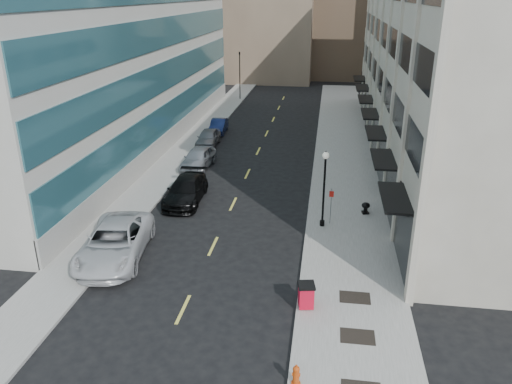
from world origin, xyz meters
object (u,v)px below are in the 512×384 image
(car_black_pickup, at_px, (186,190))
(car_blue_sedan, at_px, (219,126))
(trash_bin, at_px, (306,295))
(sign_post, at_px, (331,201))
(urn_planter, at_px, (366,207))
(fire_hydrant, at_px, (296,375))
(car_white_van, at_px, (115,242))
(car_silver_sedan, at_px, (198,158))
(lamppost, at_px, (324,182))
(traffic_signal, at_px, (240,55))
(car_grey_sedan, at_px, (208,138))

(car_black_pickup, height_order, car_blue_sedan, car_black_pickup)
(trash_bin, xyz_separation_m, sign_post, (1.00, 8.81, 0.83))
(trash_bin, bearing_deg, urn_planter, 63.01)
(fire_hydrant, height_order, sign_post, sign_post)
(car_white_van, xyz_separation_m, car_silver_sedan, (0.69, 14.83, -0.10))
(fire_hydrant, bearing_deg, lamppost, 87.85)
(traffic_signal, xyz_separation_m, trash_bin, (10.90, -45.24, -4.93))
(fire_hydrant, bearing_deg, car_blue_sedan, 107.36)
(traffic_signal, bearing_deg, car_grey_sedan, -88.00)
(lamppost, bearing_deg, traffic_signal, 107.28)
(car_blue_sedan, bearing_deg, fire_hydrant, -76.28)
(sign_post, bearing_deg, traffic_signal, 114.33)
(car_white_van, bearing_deg, lamppost, 18.43)
(lamppost, bearing_deg, trash_bin, -93.65)
(car_blue_sedan, distance_m, car_grey_sedan, 4.60)
(trash_bin, height_order, lamppost, lamppost)
(traffic_signal, height_order, car_white_van, traffic_signal)
(car_white_van, xyz_separation_m, car_blue_sedan, (0.00, 25.60, -0.25))
(traffic_signal, distance_m, car_white_van, 42.28)
(car_grey_sedan, height_order, urn_planter, car_grey_sedan)
(urn_planter, bearing_deg, fire_hydrant, -102.10)
(car_blue_sedan, bearing_deg, urn_planter, -56.65)
(urn_planter, bearing_deg, car_black_pickup, 177.05)
(car_silver_sedan, relative_size, trash_bin, 4.10)
(car_grey_sedan, bearing_deg, lamppost, -56.59)
(trash_bin, bearing_deg, car_blue_sedan, 99.25)
(car_white_van, height_order, car_black_pickup, car_white_van)
(car_grey_sedan, xyz_separation_m, fire_hydrant, (10.07, -29.00, -0.20))
(traffic_signal, height_order, car_grey_sedan, traffic_signal)
(car_silver_sedan, height_order, car_blue_sedan, car_silver_sedan)
(traffic_signal, bearing_deg, trash_bin, -76.45)
(car_black_pickup, xyz_separation_m, fire_hydrant, (8.50, -16.00, -0.25))
(car_blue_sedan, bearing_deg, traffic_signal, 89.44)
(car_black_pickup, bearing_deg, car_silver_sedan, 95.63)
(car_black_pickup, xyz_separation_m, sign_post, (9.60, -2.43, 0.81))
(car_black_pickup, xyz_separation_m, lamppost, (9.14, -2.77, 2.10))
(fire_hydrant, bearing_deg, trash_bin, 89.42)
(fire_hydrant, relative_size, urn_planter, 1.15)
(sign_post, bearing_deg, car_black_pickup, 172.05)
(trash_bin, relative_size, sign_post, 0.52)
(car_black_pickup, bearing_deg, car_grey_sedan, 94.87)
(car_silver_sedan, height_order, sign_post, sign_post)
(traffic_signal, relative_size, car_white_van, 1.05)
(car_white_van, height_order, urn_planter, car_white_van)
(traffic_signal, height_order, lamppost, traffic_signal)
(car_white_van, height_order, car_blue_sedan, car_white_van)
(car_grey_sedan, bearing_deg, traffic_signal, 91.25)
(traffic_signal, distance_m, car_black_pickup, 34.43)
(car_black_pickup, height_order, car_silver_sedan, car_silver_sedan)
(car_black_pickup, distance_m, lamppost, 9.78)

